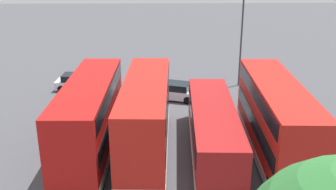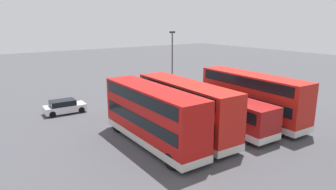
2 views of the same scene
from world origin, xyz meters
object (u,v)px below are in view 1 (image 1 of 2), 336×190
object	(u,v)px
bus_single_deck_second	(213,128)
bus_double_decker_third	(146,115)
bus_double_decker_fourth	(90,116)
bus_double_decker_near_end	(275,118)
car_small_green	(79,82)
lamp_post_tall	(242,35)
car_hatchback_silver	(172,91)

from	to	relation	value
bus_single_deck_second	bus_double_decker_third	size ratio (longest dim) A/B	1.03
bus_double_decker_fourth	bus_double_decker_third	bearing A→B (deg)	-178.60
bus_double_decker_near_end	bus_single_deck_second	size ratio (longest dim) A/B	1.01
bus_single_deck_second	car_small_green	size ratio (longest dim) A/B	2.75
bus_single_deck_second	bus_double_decker_third	xyz separation A→B (m)	(4.02, -0.06, 0.83)
bus_double_decker_near_end	bus_double_decker_fourth	xyz separation A→B (m)	(10.87, -0.56, -0.00)
bus_double_decker_third	lamp_post_tall	bearing A→B (deg)	-121.96
bus_double_decker_third	car_hatchback_silver	xyz separation A→B (m)	(-1.86, -9.51, -1.75)
bus_single_deck_second	car_hatchback_silver	distance (m)	9.85
car_hatchback_silver	car_small_green	bearing A→B (deg)	-17.36
bus_double_decker_third	lamp_post_tall	world-z (taller)	lamp_post_tall
bus_double_decker_near_end	bus_single_deck_second	xyz separation A→B (m)	(3.55, -0.58, -0.83)
car_hatchback_silver	lamp_post_tall	bearing A→B (deg)	-150.57
car_small_green	lamp_post_tall	xyz separation A→B (m)	(-14.59, -0.96, 4.03)
bus_double_decker_near_end	bus_double_decker_fourth	bearing A→B (deg)	-2.94
bus_single_deck_second	bus_double_decker_fourth	world-z (taller)	bus_double_decker_fourth
bus_double_decker_near_end	car_hatchback_silver	xyz separation A→B (m)	(5.72, -10.15, -1.75)
bus_double_decker_near_end	bus_single_deck_second	world-z (taller)	bus_double_decker_near_end
car_hatchback_silver	car_small_green	world-z (taller)	same
car_small_green	bus_single_deck_second	bearing A→B (deg)	130.70
car_hatchback_silver	lamp_post_tall	world-z (taller)	lamp_post_tall
bus_double_decker_fourth	bus_single_deck_second	bearing A→B (deg)	-179.83
car_small_green	car_hatchback_silver	bearing A→B (deg)	162.64
car_hatchback_silver	bus_single_deck_second	bearing A→B (deg)	102.74
bus_double_decker_third	car_hatchback_silver	world-z (taller)	bus_double_decker_third
bus_double_decker_third	bus_double_decker_near_end	bearing A→B (deg)	175.18
bus_single_deck_second	lamp_post_tall	bearing A→B (deg)	-107.48
bus_double_decker_fourth	bus_double_decker_near_end	bearing A→B (deg)	177.06
bus_double_decker_near_end	car_hatchback_silver	world-z (taller)	bus_double_decker_near_end
bus_single_deck_second	lamp_post_tall	xyz separation A→B (m)	(-4.13, -13.12, 3.11)
bus_double_decker_third	car_small_green	bearing A→B (deg)	-61.98
bus_double_decker_near_end	bus_double_decker_third	bearing A→B (deg)	-4.82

